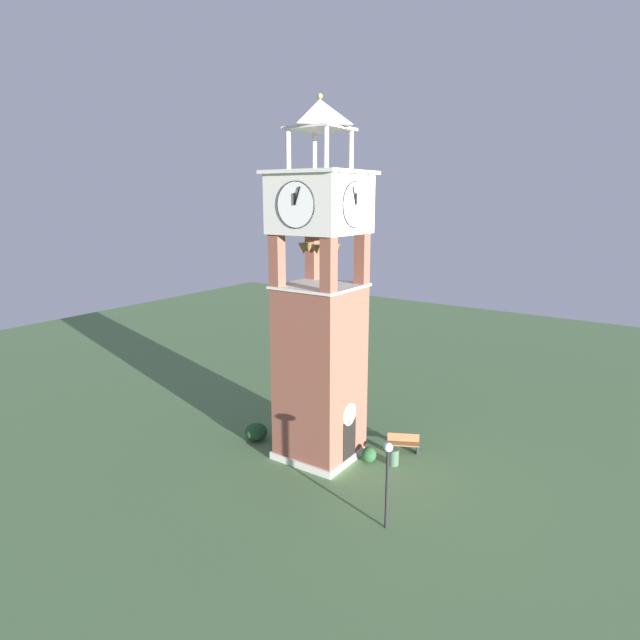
{
  "coord_description": "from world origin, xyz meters",
  "views": [
    {
      "loc": [
        -20.27,
        -13.91,
        12.62
      ],
      "look_at": [
        0.0,
        0.0,
        6.93
      ],
      "focal_mm": 29.96,
      "sensor_mm": 36.0,
      "label": 1
    }
  ],
  "objects_px": {
    "clock_tower": "(320,320)",
    "park_bench": "(403,443)",
    "lamp_post": "(388,469)",
    "trash_bin": "(393,457)"
  },
  "relations": [
    {
      "from": "clock_tower",
      "to": "park_bench",
      "type": "relative_size",
      "value": 10.44
    },
    {
      "from": "lamp_post",
      "to": "trash_bin",
      "type": "distance_m",
      "value": 5.56
    },
    {
      "from": "clock_tower",
      "to": "lamp_post",
      "type": "bearing_deg",
      "value": -122.65
    },
    {
      "from": "clock_tower",
      "to": "park_bench",
      "type": "xyz_separation_m",
      "value": [
        2.62,
        -3.31,
        -6.47
      ]
    },
    {
      "from": "clock_tower",
      "to": "trash_bin",
      "type": "bearing_deg",
      "value": -71.99
    },
    {
      "from": "trash_bin",
      "to": "clock_tower",
      "type": "bearing_deg",
      "value": 108.01
    },
    {
      "from": "park_bench",
      "to": "trash_bin",
      "type": "height_order",
      "value": "park_bench"
    },
    {
      "from": "clock_tower",
      "to": "lamp_post",
      "type": "relative_size",
      "value": 4.72
    },
    {
      "from": "clock_tower",
      "to": "trash_bin",
      "type": "height_order",
      "value": "clock_tower"
    },
    {
      "from": "clock_tower",
      "to": "park_bench",
      "type": "height_order",
      "value": "clock_tower"
    }
  ]
}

